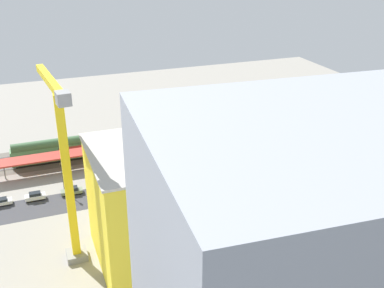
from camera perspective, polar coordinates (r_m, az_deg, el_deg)
name	(u,v)px	position (r m, az deg, el deg)	size (l,w,h in m)	color
ground_plane	(169,178)	(112.14, -2.87, -4.25)	(197.22, 197.22, 0.00)	gray
rail_bed	(145,143)	(131.68, -5.85, 0.09)	(123.26, 14.27, 0.01)	#665E54
street_asphalt	(172,183)	(109.94, -2.45, -4.85)	(123.26, 9.00, 0.01)	#38383D
track_rails	(144,143)	(131.61, -5.85, 0.16)	(123.26, 8.71, 0.12)	#9E9EA8
platform_canopy_near	(120,146)	(120.47, -8.86, -0.29)	(62.42, 5.38, 4.29)	#A82D23
platform_canopy_far	(171,131)	(129.71, -2.64, 1.66)	(61.21, 5.09, 4.10)	#B73328
locomotive	(195,126)	(138.38, 0.43, 2.18)	(16.27, 2.62, 4.80)	black
passenger_coach	(261,113)	(146.51, 8.47, 3.82)	(19.05, 2.95, 6.16)	black
freight_coach_far	(50,150)	(124.30, -16.99, -0.73)	(19.44, 3.09, 6.18)	black
parked_car_0	(217,166)	(116.53, 3.11, -2.71)	(4.46, 1.91, 1.64)	black
parked_car_1	(187,171)	(113.92, -0.64, -3.35)	(4.79, 1.84, 1.52)	black
parked_car_2	(160,176)	(111.99, -3.98, -3.89)	(4.40, 1.82, 1.66)	black
parked_car_3	(131,181)	(110.24, -7.50, -4.55)	(4.15, 1.83, 1.59)	black
parked_car_4	(104,185)	(109.60, -10.74, -4.95)	(4.84, 1.86, 1.63)	black
parked_car_5	(72,191)	(108.59, -14.53, -5.60)	(4.86, 2.03, 1.71)	black
parked_car_6	(35,197)	(108.54, -18.68, -6.13)	(4.34, 1.72, 1.83)	black
parked_car_7	(1,202)	(109.15, -22.39, -6.63)	(4.66, 2.06, 1.54)	black
construction_building	(199,198)	(83.37, 0.89, -6.60)	(36.69, 21.36, 20.96)	yellow
construction_roof_slab	(200,143)	(78.50, 0.94, 0.14)	(37.29, 21.96, 0.40)	#B7B2A8
tower_crane	(65,163)	(80.24, -15.35, -2.27)	(3.99, 21.19, 32.50)	gray
box_truck_0	(198,193)	(102.49, 0.78, -6.04)	(10.10, 3.42, 3.38)	black
box_truck_1	(136,202)	(100.14, -6.90, -7.05)	(9.70, 3.19, 3.28)	black
box_truck_2	(174,198)	(100.65, -2.27, -6.60)	(9.15, 2.54, 3.67)	black
street_tree_0	(318,147)	(119.18, 15.20, -0.36)	(5.55, 5.55, 8.37)	brown
street_tree_1	(337,147)	(121.62, 17.37, -0.30)	(4.50, 4.50, 7.54)	brown
street_tree_2	(305,149)	(117.68, 13.65, -0.65)	(4.23, 4.23, 7.44)	brown
traffic_light	(62,173)	(107.88, -15.64, -3.48)	(0.50, 0.36, 7.37)	#333333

